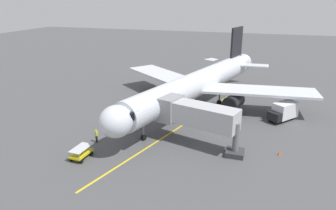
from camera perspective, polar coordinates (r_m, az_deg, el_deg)
ground_plane at (r=50.99m, az=3.34°, el=-0.15°), size 220.00×220.00×0.00m
apron_lead_in_line at (r=44.27m, az=3.41°, el=-3.25°), size 11.36×38.49×0.01m
airplane at (r=48.74m, az=5.40°, el=3.80°), size 33.43×39.59×11.50m
jet_bridge at (r=36.95m, az=4.38°, el=-1.69°), size 11.43×5.68×5.40m
ground_crew_marshaller at (r=39.15m, az=-12.96°, el=-5.47°), size 0.47×0.39×1.71m
box_truck_near_nose at (r=47.47m, az=20.30°, el=-1.10°), size 4.39×4.81×2.62m
baggage_cart_portside at (r=36.01m, az=-15.59°, el=-8.41°), size 1.68×2.68×1.27m
baggage_cart_starboard_side at (r=42.58m, az=-7.03°, el=-3.37°), size 2.33×2.94×1.27m
safety_cone_nose_left at (r=37.69m, az=19.65°, el=-8.21°), size 0.32×0.32×0.55m
safety_cone_nose_right at (r=35.68m, az=12.11°, el=-9.06°), size 0.32×0.32×0.55m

